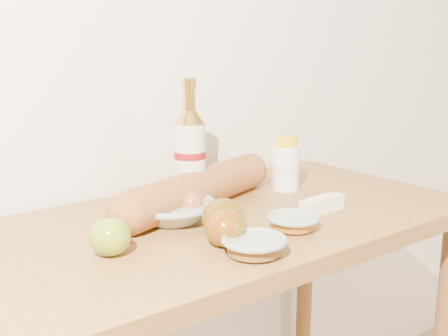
{
  "coord_description": "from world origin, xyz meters",
  "views": [
    {
      "loc": [
        -0.7,
        0.23,
        1.29
      ],
      "look_at": [
        0.0,
        1.15,
        1.02
      ],
      "focal_mm": 45.0,
      "sensor_mm": 36.0,
      "label": 1
    }
  ],
  "objects_px": {
    "table": "(216,270)",
    "egg_bowl": "(172,208)",
    "cream_bottle": "(286,165)",
    "bourbon_bottle": "(190,155)",
    "baguette": "(198,189)"
  },
  "relations": [
    {
      "from": "table",
      "to": "egg_bowl",
      "type": "height_order",
      "value": "egg_bowl"
    },
    {
      "from": "table",
      "to": "cream_bottle",
      "type": "bearing_deg",
      "value": 16.44
    },
    {
      "from": "bourbon_bottle",
      "to": "egg_bowl",
      "type": "xyz_separation_m",
      "value": [
        -0.09,
        -0.06,
        -0.09
      ]
    },
    {
      "from": "egg_bowl",
      "to": "baguette",
      "type": "distance_m",
      "value": 0.11
    },
    {
      "from": "table",
      "to": "egg_bowl",
      "type": "xyz_separation_m",
      "value": [
        -0.08,
        0.05,
        0.15
      ]
    },
    {
      "from": "table",
      "to": "cream_bottle",
      "type": "relative_size",
      "value": 8.5
    },
    {
      "from": "cream_bottle",
      "to": "egg_bowl",
      "type": "bearing_deg",
      "value": -163.15
    },
    {
      "from": "cream_bottle",
      "to": "baguette",
      "type": "height_order",
      "value": "cream_bottle"
    },
    {
      "from": "bourbon_bottle",
      "to": "cream_bottle",
      "type": "distance_m",
      "value": 0.29
    },
    {
      "from": "baguette",
      "to": "bourbon_bottle",
      "type": "bearing_deg",
      "value": 83.5
    },
    {
      "from": "table",
      "to": "baguette",
      "type": "distance_m",
      "value": 0.19
    },
    {
      "from": "egg_bowl",
      "to": "table",
      "type": "bearing_deg",
      "value": -30.06
    },
    {
      "from": "table",
      "to": "cream_bottle",
      "type": "height_order",
      "value": "cream_bottle"
    },
    {
      "from": "table",
      "to": "bourbon_bottle",
      "type": "relative_size",
      "value": 3.98
    },
    {
      "from": "table",
      "to": "cream_bottle",
      "type": "distance_m",
      "value": 0.36
    }
  ]
}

